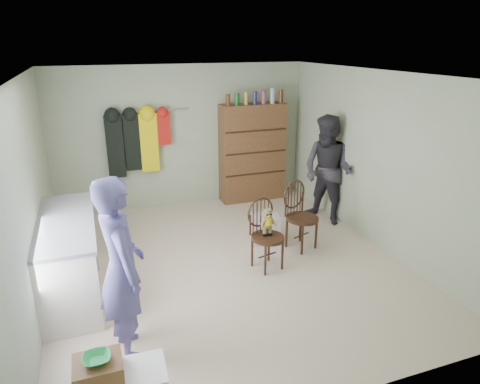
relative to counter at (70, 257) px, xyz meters
name	(u,v)px	position (x,y,z in m)	size (l,w,h in m)	color
ground_plane	(228,265)	(1.95, 0.00, -0.47)	(5.00, 5.00, 0.00)	beige
room_walls	(214,142)	(1.95, 0.53, 1.11)	(5.00, 5.00, 5.00)	#AEB99B
counter	(70,257)	(0.00, 0.00, 0.00)	(0.64, 1.86, 0.94)	silver
bowl	(97,359)	(0.23, -2.00, 0.09)	(0.21, 0.21, 0.05)	green
chair_front	(266,229)	(2.41, -0.21, 0.07)	(0.51, 0.51, 0.95)	#382113
chair_far	(299,213)	(3.10, 0.17, 0.06)	(0.57, 0.57, 1.00)	#382113
striped_bag	(265,229)	(2.70, 0.46, -0.26)	(0.40, 0.31, 0.42)	#E57274
person_left	(122,269)	(0.51, -1.27, 0.42)	(0.65, 0.43, 1.79)	#534D8E
person_right	(328,170)	(3.95, 0.86, 0.42)	(0.86, 0.67, 1.78)	#2D2B33
dresser	(252,152)	(3.20, 2.30, 0.44)	(1.20, 0.39, 2.07)	brown
coat_rack	(136,142)	(1.12, 2.38, 0.78)	(1.42, 0.12, 1.09)	#99999E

